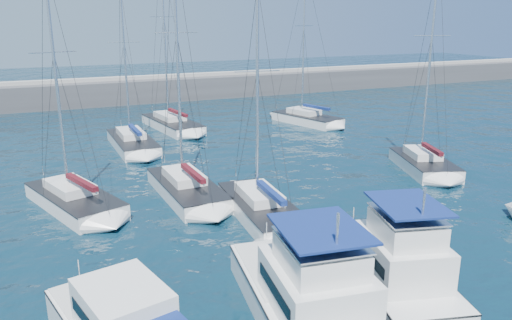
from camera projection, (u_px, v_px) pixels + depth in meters
name	position (u px, v px, depth m)	size (l,w,h in m)	color
ground	(392.00, 263.00, 23.25)	(220.00, 220.00, 0.00)	black
breakwater	(146.00, 93.00, 68.48)	(160.00, 6.00, 4.45)	#424244
motor_yacht_port_inner	(309.00, 298.00, 18.32)	(5.05, 9.47, 4.69)	silver
motor_yacht_stbd_inner	(393.00, 268.00, 20.50)	(5.33, 8.81, 4.69)	silver
sailboat_mid_a	(74.00, 200.00, 29.93)	(5.42, 8.57, 14.66)	silver
sailboat_mid_b	(187.00, 188.00, 31.85)	(3.26, 8.40, 16.35)	silver
sailboat_mid_c	(262.00, 208.00, 28.57)	(3.61, 8.43, 13.10)	silver
sailboat_mid_e	(424.00, 163.00, 37.28)	(5.22, 7.50, 15.71)	silver
sailboat_back_a	(133.00, 142.00, 43.65)	(3.11, 8.86, 14.46)	silver
sailboat_back_b	(172.00, 124.00, 51.22)	(4.36, 9.82, 17.93)	silver
sailboat_back_c	(307.00, 118.00, 53.91)	(5.21, 8.56, 16.44)	silver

